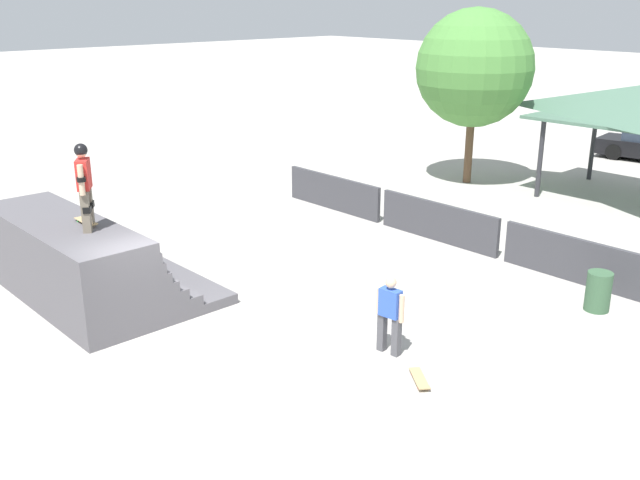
{
  "coord_description": "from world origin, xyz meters",
  "views": [
    {
      "loc": [
        11.03,
        -6.35,
        6.29
      ],
      "look_at": [
        -0.35,
        4.12,
        0.99
      ],
      "focal_mm": 40.0,
      "sensor_mm": 36.0,
      "label": 1
    }
  ],
  "objects": [
    {
      "name": "skateboard_on_deck",
      "position": [
        -2.63,
        -0.37,
        1.87
      ],
      "size": [
        0.77,
        0.22,
        0.09
      ],
      "rotation": [
        0.0,
        0.0,
        -0.03
      ],
      "color": "green",
      "rests_on": "quarter_pipe_ramp"
    },
    {
      "name": "bystander_walking",
      "position": [
        3.15,
        2.64,
        0.84
      ],
      "size": [
        0.61,
        0.24,
        1.51
      ],
      "rotation": [
        0.0,
        0.0,
        3.25
      ],
      "color": "#4C4C51",
      "rests_on": "ground"
    },
    {
      "name": "ground_plane",
      "position": [
        0.0,
        0.0,
        0.0
      ],
      "size": [
        160.0,
        160.0,
        0.0
      ],
      "primitive_type": "plane",
      "color": "#ADA8A0"
    },
    {
      "name": "skateboard_on_ground",
      "position": [
        4.25,
        2.23,
        0.06
      ],
      "size": [
        0.73,
        0.61,
        0.09
      ],
      "rotation": [
        0.0,
        0.0,
        5.65
      ],
      "color": "red",
      "rests_on": "ground"
    },
    {
      "name": "skater_on_deck",
      "position": [
        -2.26,
        -0.49,
        2.82
      ],
      "size": [
        0.71,
        0.56,
        1.77
      ],
      "rotation": [
        0.0,
        0.0,
        -0.6
      ],
      "color": "#6B6051",
      "rests_on": "quarter_pipe_ramp"
    },
    {
      "name": "quarter_pipe_ramp",
      "position": [
        -3.17,
        -0.35,
        0.78
      ],
      "size": [
        5.2,
        3.42,
        1.81
      ],
      "color": "#565459",
      "rests_on": "ground"
    },
    {
      "name": "tree_beside_pavilion",
      "position": [
        -3.65,
        14.29,
        3.98
      ],
      "size": [
        3.99,
        3.99,
        5.99
      ],
      "color": "brown",
      "rests_on": "ground"
    },
    {
      "name": "trash_bin",
      "position": [
        4.84,
        7.3,
        0.42
      ],
      "size": [
        0.52,
        0.52,
        0.85
      ],
      "primitive_type": "cylinder",
      "color": "#385B3D",
      "rests_on": "ground"
    },
    {
      "name": "barrier_fence",
      "position": [
        -0.31,
        8.42,
        0.53
      ],
      "size": [
        12.03,
        0.12,
        1.05
      ],
      "color": "#3D3D42",
      "rests_on": "ground"
    }
  ]
}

